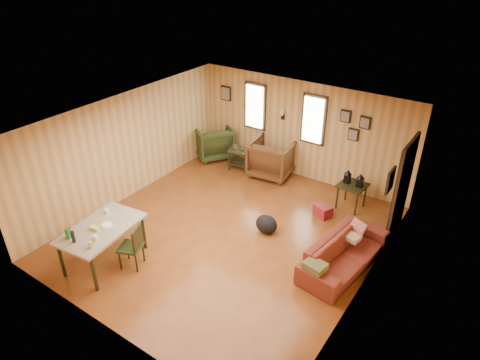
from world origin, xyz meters
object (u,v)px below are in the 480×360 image
at_px(recliner_brown, 272,157).
at_px(recliner_green, 213,141).
at_px(end_table, 240,155).
at_px(side_table, 353,183).
at_px(sofa, 345,249).
at_px(dining_table, 101,231).

xyz_separation_m(recliner_brown, recliner_green, (-1.84, 0.00, -0.04)).
height_order(recliner_brown, end_table, recliner_brown).
bearing_deg(side_table, sofa, -71.51).
bearing_deg(recliner_brown, side_table, 164.91).
xyz_separation_m(recliner_green, side_table, (4.03, -0.31, 0.13)).
xyz_separation_m(recliner_brown, side_table, (2.19, -0.30, 0.10)).
distance_m(sofa, recliner_brown, 3.61).
bearing_deg(sofa, side_table, 26.12).
distance_m(recliner_brown, dining_table, 4.66).
height_order(end_table, dining_table, dining_table).
height_order(recliner_green, side_table, recliner_green).
height_order(recliner_green, dining_table, dining_table).
relative_size(side_table, dining_table, 0.56).
height_order(end_table, side_table, side_table).
bearing_deg(side_table, recliner_green, 175.67).
xyz_separation_m(sofa, side_table, (-0.65, 1.93, 0.21)).
height_order(sofa, side_table, side_table).
bearing_deg(recliner_brown, end_table, 3.34).
relative_size(end_table, side_table, 0.74).
bearing_deg(recliner_green, end_table, 115.38).
distance_m(side_table, dining_table, 5.23).
xyz_separation_m(end_table, side_table, (3.06, -0.14, 0.24)).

